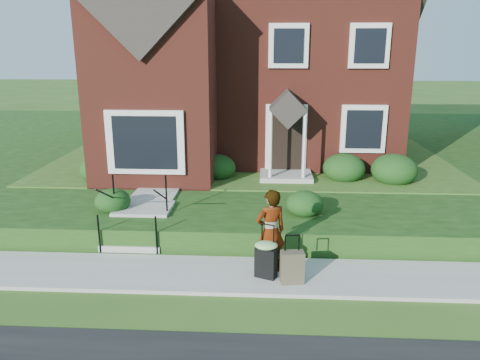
# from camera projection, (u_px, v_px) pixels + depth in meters

# --- Properties ---
(ground) EXTENTS (120.00, 120.00, 0.00)m
(ground) POSITION_uv_depth(u_px,v_px,m) (237.00, 277.00, 9.63)
(ground) COLOR #2D5119
(ground) RESTS_ON ground
(sidewalk) EXTENTS (60.00, 1.60, 0.08)m
(sidewalk) POSITION_uv_depth(u_px,v_px,m) (237.00, 275.00, 9.62)
(sidewalk) COLOR #9E9B93
(sidewalk) RESTS_ON ground
(terrace) EXTENTS (44.00, 20.00, 0.60)m
(terrace) POSITION_uv_depth(u_px,v_px,m) (347.00, 152.00, 19.81)
(terrace) COLOR #18370F
(terrace) RESTS_ON ground
(walkway) EXTENTS (1.20, 6.00, 0.06)m
(walkway) POSITION_uv_depth(u_px,v_px,m) (166.00, 180.00, 14.39)
(walkway) COLOR #9E9B93
(walkway) RESTS_ON terrace
(main_house) EXTENTS (10.40, 10.20, 9.40)m
(main_house) POSITION_uv_depth(u_px,v_px,m) (247.00, 28.00, 17.43)
(main_house) COLOR maroon
(main_house) RESTS_ON terrace
(front_steps) EXTENTS (1.40, 2.02, 1.50)m
(front_steps) POSITION_uv_depth(u_px,v_px,m) (139.00, 221.00, 11.40)
(front_steps) COLOR #9E9B93
(front_steps) RESTS_ON ground
(foundation_shrubs) EXTENTS (10.28, 4.30, 0.97)m
(foundation_shrubs) POSITION_uv_depth(u_px,v_px,m) (266.00, 170.00, 13.95)
(foundation_shrubs) COLOR black
(foundation_shrubs) RESTS_ON terrace
(woman) EXTENTS (0.76, 0.65, 1.77)m
(woman) POSITION_uv_depth(u_px,v_px,m) (271.00, 232.00, 9.46)
(woman) COLOR #999999
(woman) RESTS_ON sidewalk
(suitcase_black) EXTENTS (0.57, 0.53, 1.12)m
(suitcase_black) POSITION_uv_depth(u_px,v_px,m) (266.00, 257.00, 9.35)
(suitcase_black) COLOR black
(suitcase_black) RESTS_ON sidewalk
(suitcase_olive) EXTENTS (0.48, 0.31, 0.98)m
(suitcase_olive) POSITION_uv_depth(u_px,v_px,m) (292.00, 267.00, 9.16)
(suitcase_olive) COLOR #4E4734
(suitcase_olive) RESTS_ON sidewalk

